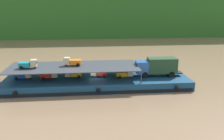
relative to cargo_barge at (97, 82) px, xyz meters
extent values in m
plane|color=#7F664C|center=(0.00, 0.02, -0.75)|extent=(400.00, 400.00, 0.00)
cube|color=navy|center=(0.00, 0.02, 0.00)|extent=(30.22, 8.50, 1.50)
cube|color=black|center=(0.00, -4.25, -0.40)|extent=(29.62, 0.06, 0.50)
sphere|color=black|center=(-12.09, -4.42, 0.10)|extent=(0.65, 0.65, 0.65)
sphere|color=black|center=(0.00, -4.42, 0.10)|extent=(0.65, 0.65, 0.65)
sphere|color=black|center=(12.09, -4.42, 0.10)|extent=(0.65, 0.65, 0.65)
cube|color=#285BA3|center=(7.51, -0.03, 2.35)|extent=(2.07, 2.25, 2.00)
cube|color=#192833|center=(6.48, 0.00, 2.70)|extent=(0.12, 1.84, 0.60)
cube|color=#234228|center=(10.91, -0.15, 2.60)|extent=(4.87, 2.46, 2.50)
cube|color=black|center=(10.91, -0.15, 1.30)|extent=(6.84, 1.61, 0.20)
cylinder|color=black|center=(7.95, 0.96, 1.25)|extent=(1.01, 0.31, 1.00)
cylinder|color=black|center=(7.88, -1.05, 1.25)|extent=(1.01, 0.31, 1.00)
cylinder|color=black|center=(12.38, 0.82, 1.25)|extent=(1.01, 0.31, 1.00)
cylinder|color=black|center=(12.32, -1.20, 1.25)|extent=(1.01, 0.31, 1.00)
cylinder|color=#383D47|center=(6.63, 3.79, 1.75)|extent=(0.16, 0.16, 2.00)
cylinder|color=#383D47|center=(6.63, -3.75, 1.75)|extent=(0.16, 0.16, 2.00)
cylinder|color=#383D47|center=(-14.23, 3.79, 1.75)|extent=(0.16, 0.16, 2.00)
cylinder|color=#383D47|center=(-14.23, -3.75, 1.75)|extent=(0.16, 0.16, 2.00)
cube|color=#383D47|center=(-3.80, 0.02, 2.70)|extent=(21.02, 7.70, 0.10)
cube|color=#1E47B7|center=(-12.55, 0.32, 1.38)|extent=(1.71, 1.21, 0.70)
cube|color=beige|center=(-11.15, 0.33, 1.58)|extent=(0.91, 1.01, 1.10)
cube|color=#19232D|center=(-10.68, 0.33, 1.69)|extent=(0.05, 0.85, 0.38)
cylinder|color=black|center=(-11.00, 0.33, 1.03)|extent=(0.56, 0.14, 0.56)
cylinder|color=black|center=(-12.94, -0.22, 1.03)|extent=(0.56, 0.14, 0.56)
cylinder|color=black|center=(-12.95, 0.84, 1.03)|extent=(0.56, 0.14, 0.56)
cube|color=red|center=(-8.34, 0.01, 1.38)|extent=(1.74, 1.25, 0.70)
cube|color=beige|center=(-6.94, 0.05, 1.58)|extent=(0.93, 1.03, 1.10)
cube|color=#19232D|center=(-6.47, 0.07, 1.69)|extent=(0.07, 0.85, 0.38)
cylinder|color=black|center=(-6.79, 0.06, 1.03)|extent=(0.56, 0.16, 0.56)
cylinder|color=black|center=(-8.72, -0.53, 1.03)|extent=(0.56, 0.16, 0.56)
cylinder|color=black|center=(-8.75, 0.53, 1.03)|extent=(0.56, 0.16, 0.56)
cube|color=gold|center=(-3.40, 0.29, 1.38)|extent=(1.71, 1.21, 0.70)
cube|color=beige|center=(-4.80, 0.28, 1.58)|extent=(0.91, 1.01, 1.10)
cube|color=#19232D|center=(-5.27, 0.28, 1.69)|extent=(0.05, 0.85, 0.38)
cylinder|color=black|center=(-4.95, 0.28, 1.03)|extent=(0.56, 0.14, 0.56)
cylinder|color=black|center=(-3.01, 0.82, 1.03)|extent=(0.56, 0.14, 0.56)
cylinder|color=black|center=(-3.00, -0.24, 1.03)|extent=(0.56, 0.14, 0.56)
cube|color=red|center=(0.78, 0.31, 1.38)|extent=(1.70, 1.20, 0.70)
cube|color=beige|center=(-0.62, 0.31, 1.58)|extent=(0.90, 1.00, 1.10)
cube|color=#19232D|center=(-1.09, 0.31, 1.69)|extent=(0.04, 0.85, 0.38)
cylinder|color=black|center=(-0.77, 0.31, 1.03)|extent=(0.56, 0.14, 0.56)
cylinder|color=black|center=(1.18, 0.84, 1.03)|extent=(0.56, 0.14, 0.56)
cylinder|color=black|center=(1.18, -0.22, 1.03)|extent=(0.56, 0.14, 0.56)
cube|color=gold|center=(4.03, -0.46, 1.38)|extent=(1.71, 1.22, 0.70)
cube|color=beige|center=(5.43, -0.44, 1.58)|extent=(0.91, 1.01, 1.10)
cube|color=#19232D|center=(5.90, -0.44, 1.69)|extent=(0.05, 0.85, 0.38)
cylinder|color=black|center=(5.58, -0.44, 1.03)|extent=(0.56, 0.15, 0.56)
cylinder|color=black|center=(3.63, -1.00, 1.03)|extent=(0.56, 0.15, 0.56)
cylinder|color=black|center=(3.62, 0.06, 1.03)|extent=(0.56, 0.15, 0.56)
cube|color=teal|center=(-11.35, -0.58, 3.38)|extent=(1.73, 1.25, 0.70)
cube|color=#C6B793|center=(-9.95, -0.53, 3.58)|extent=(0.93, 1.03, 1.10)
cube|color=#19232D|center=(-9.48, -0.52, 3.69)|extent=(0.07, 0.85, 0.38)
cylinder|color=black|center=(-9.80, -0.53, 3.03)|extent=(0.56, 0.16, 0.56)
cylinder|color=black|center=(-11.73, -1.12, 3.03)|extent=(0.56, 0.16, 0.56)
cylinder|color=black|center=(-11.77, -0.06, 3.03)|extent=(0.56, 0.16, 0.56)
cube|color=orange|center=(-3.46, 0.41, 3.38)|extent=(1.75, 1.27, 0.70)
cube|color=#C6B793|center=(-4.86, 0.47, 3.58)|extent=(0.94, 1.04, 1.10)
cube|color=#19232D|center=(-5.33, 0.49, 3.69)|extent=(0.08, 0.85, 0.38)
cylinder|color=black|center=(-5.01, 0.48, 3.03)|extent=(0.57, 0.16, 0.56)
cylinder|color=black|center=(-3.04, 0.92, 3.03)|extent=(0.57, 0.16, 0.56)
cylinder|color=black|center=(-3.08, -0.14, 3.03)|extent=(0.57, 0.16, 0.56)
camera|label=1|loc=(-1.37, -38.44, 12.67)|focal=38.78mm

